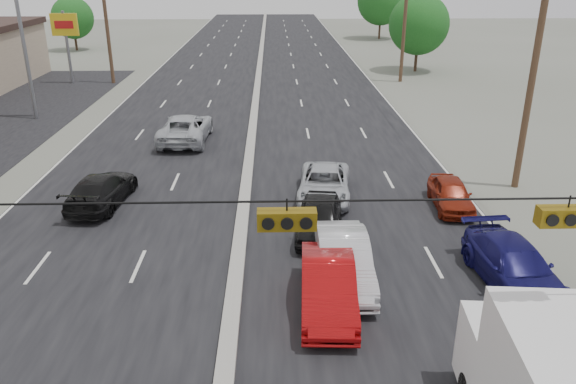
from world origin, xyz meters
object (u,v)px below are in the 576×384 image
red_sedan (328,286)px  oncoming_far (186,128)px  queue_car_b (343,260)px  oncoming_near (101,190)px  utility_pole_right_b (533,76)px  queue_car_c (324,184)px  queue_car_d (514,267)px  queue_car_e (451,194)px  utility_pole_right_c (405,21)px  tree_right_mid (419,24)px  queue_car_a (320,218)px  pole_sign_far (65,31)px  tree_left_far (73,18)px  tree_right_far (381,1)px  utility_pole_left_c (106,22)px

red_sedan → oncoming_far: bearing=113.9°
queue_car_b → oncoming_near: (-9.57, 6.56, -0.09)m
utility_pole_right_b → red_sedan: 14.33m
red_sedan → queue_car_c: bearing=88.6°
queue_car_d → queue_car_e: queue_car_d is taller
utility_pole_right_c → red_sedan: bearing=-105.5°
tree_right_mid → queue_car_d: size_ratio=1.46×
queue_car_a → tree_right_mid: bearing=78.5°
utility_pole_right_c → red_sedan: 36.24m
pole_sign_far → utility_pole_right_b: bearing=-41.3°
queue_car_c → oncoming_far: 11.40m
pole_sign_far → oncoming_near: size_ratio=1.28×
red_sedan → oncoming_far: (-6.64, 17.28, 0.04)m
queue_car_e → oncoming_far: (-12.52, 9.97, 0.16)m
tree_left_far → red_sedan: size_ratio=1.35×
queue_car_d → tree_left_far: bearing=115.4°
utility_pole_right_b → queue_car_c: bearing=-172.7°
red_sedan → oncoming_far: oncoming_far is taller
tree_right_mid → queue_car_e: 33.16m
utility_pole_right_c → queue_car_c: utility_pole_right_c is taller
queue_car_d → oncoming_near: bearing=150.3°
tree_left_far → tree_right_mid: size_ratio=0.86×
utility_pole_right_b → oncoming_far: (-16.28, 7.62, -4.32)m
tree_left_far → queue_car_e: bearing=-57.0°
utility_pole_right_c → tree_right_far: bearing=83.3°
utility_pole_left_c → utility_pole_right_c: bearing=0.0°
utility_pole_right_c → pole_sign_far: (-28.50, -0.00, -0.70)m
queue_car_d → utility_pole_right_c: bearing=79.3°
tree_right_far → queue_car_d: size_ratio=1.67×
utility_pole_right_b → queue_car_d: utility_pole_right_b is taller
tree_right_mid → red_sedan: (-12.14, -39.66, -3.59)m
utility_pole_left_c → tree_right_mid: 27.96m
pole_sign_far → queue_car_a: (19.00, -29.75, -3.71)m
queue_car_a → queue_car_d: 7.02m
tree_right_mid → queue_car_c: size_ratio=1.50×
utility_pole_right_c → queue_car_e: size_ratio=2.73×
queue_car_d → queue_car_e: bearing=86.8°
red_sedan → queue_car_a: size_ratio=1.10×
oncoming_near → oncoming_far: oncoming_far is taller
utility_pole_left_c → red_sedan: utility_pole_left_c is taller
pole_sign_far → queue_car_c: pole_sign_far is taller
utility_pole_right_b → queue_car_b: 12.89m
utility_pole_right_b → queue_car_b: utility_pole_right_b is taller
utility_pole_right_c → tree_left_far: size_ratio=1.63×
tree_right_far → red_sedan: tree_right_far is taller
tree_left_far → queue_car_e: size_ratio=1.67×
queue_car_b → queue_car_d: (5.38, -0.45, -0.06)m
utility_pole_left_c → tree_right_mid: utility_pole_left_c is taller
tree_left_far → queue_car_c: 52.82m
oncoming_near → tree_right_far: bearing=-105.4°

